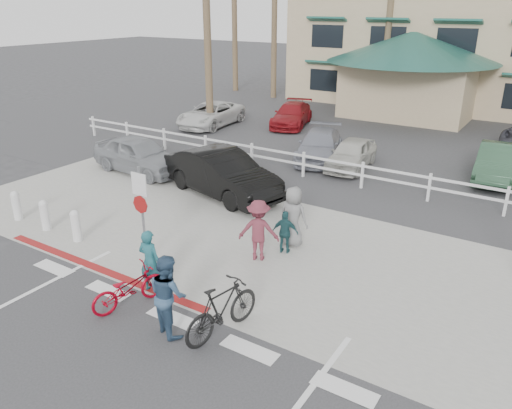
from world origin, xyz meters
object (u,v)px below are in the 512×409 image
Objects in this scene: bike_black at (222,309)px; sign_post at (142,210)px; car_white_sedan at (222,173)px; car_red_compact at (139,155)px; bike_red at (129,288)px.

sign_post is at bearing -11.73° from bike_black.
bike_black is at bearing -22.25° from sign_post.
car_white_sedan is 1.14× the size of car_red_compact.
sign_post reaches higher than car_white_sedan.
bike_black is at bearing -154.96° from bike_red.
bike_red is 0.36× the size of car_white_sedan.
car_red_compact is (-5.48, 5.31, -0.73)m from sign_post.
sign_post is 0.60× the size of car_white_sedan.
car_white_sedan is 4.29m from car_red_compact.
car_red_compact is at bearing 135.91° from sign_post.
bike_red is at bearing 17.92° from bike_black.
sign_post is 3.92m from bike_black.
sign_post is 5.21m from car_white_sedan.
car_white_sedan is (-4.74, 6.48, 0.20)m from bike_black.
bike_black is 0.41× the size of car_white_sedan.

